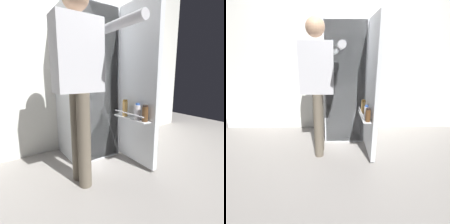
% 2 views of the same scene
% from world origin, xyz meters
% --- Properties ---
extents(ground_plane, '(6.43, 6.43, 0.00)m').
position_xyz_m(ground_plane, '(0.00, 0.00, 0.00)').
color(ground_plane, gray).
extents(kitchen_wall, '(4.40, 0.10, 2.49)m').
position_xyz_m(kitchen_wall, '(0.00, 0.89, 1.25)').
color(kitchen_wall, silver).
rests_on(kitchen_wall, ground_plane).
extents(refrigerator, '(0.67, 1.19, 1.80)m').
position_xyz_m(refrigerator, '(0.03, 0.49, 0.90)').
color(refrigerator, silver).
rests_on(refrigerator, ground_plane).
extents(person, '(0.54, 0.75, 1.76)m').
position_xyz_m(person, '(-0.36, -0.05, 1.07)').
color(person, '#665B4C').
rests_on(person, ground_plane).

